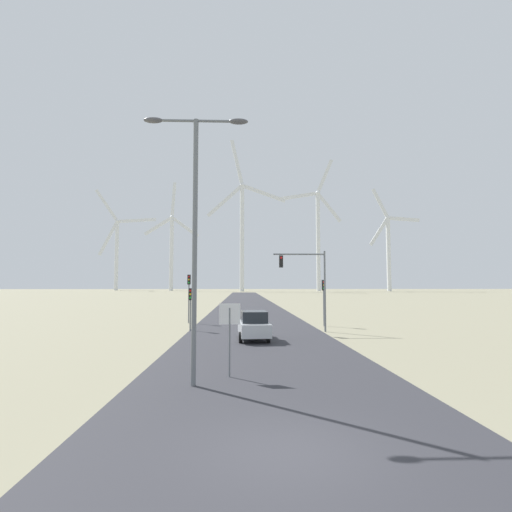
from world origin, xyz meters
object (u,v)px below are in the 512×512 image
wind_turbine_left (172,244)px  wind_turbine_far_right (388,245)px  streetlamp (195,213)px  traffic_light_post_near_right (324,292)px  wind_turbine_right (318,231)px  wind_turbine_far_left (117,246)px  traffic_light_mast_overhead (307,275)px  car_approaching (254,325)px  wind_turbine_center (242,226)px  traffic_light_post_near_left (190,299)px  traffic_light_post_mid_left (189,288)px  stop_sign_near (230,325)px

wind_turbine_left → wind_turbine_far_right: 118.82m
streetlamp → traffic_light_post_near_right: bearing=66.2°
wind_turbine_left → wind_turbine_right: (81.25, -13.83, 6.02)m
wind_turbine_far_left → wind_turbine_left: wind_turbine_left is taller
traffic_light_mast_overhead → wind_turbine_left: 203.56m
car_approaching → wind_turbine_left: (-40.67, 201.52, 25.33)m
streetlamp → wind_turbine_right: 205.33m
traffic_light_mast_overhead → wind_turbine_center: (-4.79, 174.57, 29.65)m
traffic_light_post_near_left → wind_turbine_center: bearing=88.7°
wind_turbine_far_right → wind_turbine_right: bearing=168.1°
traffic_light_post_mid_left → wind_turbine_far_left: 219.93m
streetlamp → stop_sign_near: size_ratio=3.43×
wind_turbine_right → streetlamp: bearing=-102.2°
traffic_light_post_near_left → wind_turbine_right: 190.22m
traffic_light_post_near_left → streetlamp: bearing=-82.3°
streetlamp → wind_turbine_center: bearing=89.5°
traffic_light_post_mid_left → wind_turbine_left: (-35.06, 190.25, 23.02)m
traffic_light_post_near_left → wind_turbine_left: 200.83m
wind_turbine_left → wind_turbine_center: (40.00, -22.77, 7.66)m
wind_turbine_far_left → wind_turbine_right: wind_turbine_right is taller
traffic_light_mast_overhead → wind_turbine_left: (-44.79, 197.35, 21.99)m
traffic_light_mast_overhead → wind_turbine_center: 177.14m
stop_sign_near → car_approaching: 10.22m
wind_turbine_right → wind_turbine_far_left: bearing=165.5°
car_approaching → wind_turbine_right: bearing=77.8°
streetlamp → car_approaching: (2.45, 11.37, -5.16)m
streetlamp → traffic_light_post_near_left: size_ratio=2.97×
traffic_light_post_mid_left → traffic_light_post_near_left: bearing=-81.3°
traffic_light_post_near_left → wind_turbine_right: wind_turbine_right is taller
traffic_light_post_near_right → car_approaching: (-6.20, -8.25, -1.95)m
wind_turbine_left → traffic_light_mast_overhead: bearing=-77.2°
streetlamp → car_approaching: size_ratio=2.27×
wind_turbine_left → wind_turbine_right: wind_turbine_right is taller
traffic_light_mast_overhead → car_approaching: traffic_light_mast_overhead is taller
traffic_light_post_near_left → wind_turbine_center: 176.26m
wind_turbine_far_right → wind_turbine_center: bearing=-178.9°
traffic_light_mast_overhead → wind_turbine_left: wind_turbine_left is taller
wind_turbine_far_left → traffic_light_mast_overhead: bearing=-69.3°
traffic_light_post_mid_left → traffic_light_mast_overhead: traffic_light_mast_overhead is taller
stop_sign_near → wind_turbine_right: 204.41m
stop_sign_near → traffic_light_mast_overhead: size_ratio=0.46×
car_approaching → wind_turbine_center: size_ratio=0.05×
car_approaching → traffic_light_mast_overhead: bearing=45.3°
wind_turbine_left → wind_turbine_far_right: wind_turbine_left is taller
traffic_light_post_near_left → wind_turbine_far_left: (-71.92, 212.71, 24.40)m
stop_sign_near → wind_turbine_right: (41.81, 197.78, 30.31)m
traffic_light_mast_overhead → wind_turbine_center: wind_turbine_center is taller
wind_turbine_center → wind_turbine_far_left: bearing=152.6°
wind_turbine_far_right → car_approaching: bearing=-112.9°
traffic_light_post_near_left → traffic_light_post_mid_left: (-0.90, 5.89, 0.85)m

